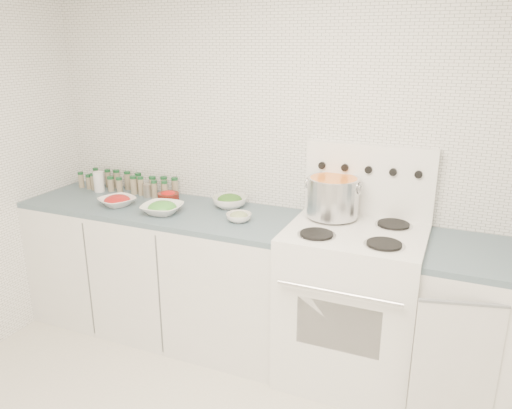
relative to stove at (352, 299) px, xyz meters
name	(u,v)px	position (x,y,z in m)	size (l,w,h in m)	color
room_walls	(156,153)	(-0.48, -1.19, 1.06)	(3.54, 3.04, 2.52)	white
counter_left	(163,269)	(-1.30, 0.00, -0.05)	(1.85, 0.62, 0.90)	white
stove	(352,299)	(0.00, 0.00, 0.00)	(0.76, 0.70, 1.36)	white
counter_right	(506,337)	(0.82, 0.00, -0.05)	(0.89, 0.73, 0.90)	white
stock_pot	(333,195)	(-0.18, 0.14, 0.58)	(0.33, 0.30, 0.23)	silver
bowl_tomato	(117,201)	(-1.57, -0.08, 0.44)	(0.29, 0.29, 0.07)	white
bowl_snowpea	(162,208)	(-1.21, -0.11, 0.44)	(0.27, 0.27, 0.08)	white
bowl_broccoli	(230,201)	(-0.87, 0.18, 0.45)	(0.28, 0.28, 0.09)	white
bowl_zucchini	(239,217)	(-0.70, -0.05, 0.43)	(0.17, 0.17, 0.06)	white
bowl_pepper	(168,197)	(-1.28, 0.09, 0.45)	(0.14, 0.14, 0.09)	#51140D
salt_canister	(99,182)	(-1.90, 0.13, 0.48)	(0.07, 0.07, 0.15)	white
tin_can	(148,190)	(-1.50, 0.17, 0.45)	(0.07, 0.07, 0.09)	#A99E8F
spice_cluster	(129,183)	(-1.69, 0.21, 0.47)	(0.80, 0.16, 0.14)	gray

